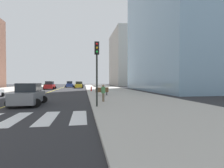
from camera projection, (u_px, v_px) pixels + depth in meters
name	position (u px, v px, depth m)	size (l,w,h in m)	color
sidewalk_kerb_east	(120.00, 94.00, 27.10)	(10.00, 120.00, 0.15)	#B2ADA3
lane_divider_paint	(58.00, 89.00, 44.85)	(0.16, 80.00, 0.01)	yellow
parking_garage_concrete	(133.00, 59.00, 77.62)	(18.00, 24.00, 23.84)	#B2ADA3
car_blue_nearest	(70.00, 84.00, 56.02)	(2.96, 4.61, 2.02)	#2D479E
car_black_second	(80.00, 84.00, 64.12)	(2.59, 4.12, 1.83)	black
car_gray_third	(28.00, 95.00, 15.31)	(2.80, 4.43, 1.97)	slate
car_yellow_fifth	(79.00, 85.00, 50.19)	(2.74, 4.38, 1.95)	gold
car_red_sixth	(50.00, 86.00, 43.13)	(2.81, 4.48, 2.00)	red
car_green_seventh	(49.00, 84.00, 57.19)	(2.90, 4.58, 2.02)	#236B42
traffic_light_near_corner	(97.00, 61.00, 13.52)	(0.36, 0.41, 5.11)	black
park_bench	(102.00, 91.00, 23.86)	(1.81, 0.58, 1.12)	brown
pedestrian_waiting_east	(103.00, 92.00, 16.77)	(0.41, 0.41, 1.65)	brown
fire_hydrant	(91.00, 89.00, 33.72)	(0.26, 0.26, 0.89)	red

